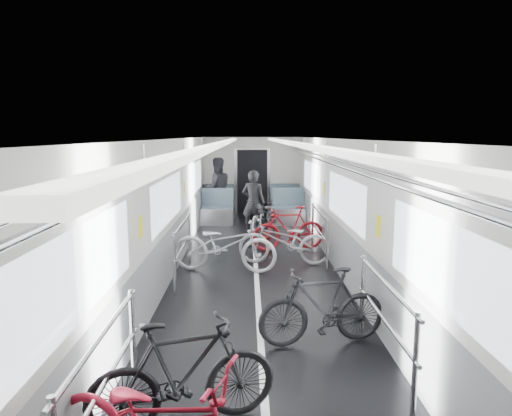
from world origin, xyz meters
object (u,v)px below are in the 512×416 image
at_px(bike_right_far, 289,229).
at_px(person_standing, 253,203).
at_px(bike_right_near, 322,306).
at_px(bike_aisle, 265,217).
at_px(person_seated, 217,189).
at_px(bike_left_far, 225,245).
at_px(bike_left_mid, 183,374).
at_px(bike_right_mid, 284,241).

height_order(bike_right_far, person_standing, person_standing).
bearing_deg(person_standing, bike_right_near, 116.55).
height_order(bike_aisle, person_seated, person_seated).
relative_size(bike_right_near, person_seated, 0.85).
bearing_deg(bike_left_far, bike_right_near, -146.97).
bearing_deg(person_standing, bike_left_mid, 104.36).
bearing_deg(person_seated, bike_left_mid, 74.78).
distance_m(bike_left_far, bike_aisle, 3.09).
bearing_deg(bike_left_far, person_standing, -1.26).
xyz_separation_m(bike_left_mid, person_seated, (-0.35, 9.74, 0.43)).
relative_size(bike_right_mid, person_seated, 0.97).
height_order(bike_left_far, bike_right_mid, bike_left_far).
bearing_deg(bike_left_far, bike_aisle, -6.94).
bearing_deg(bike_aisle, bike_left_far, -86.62).
distance_m(bike_left_mid, bike_right_near, 2.10).
bearing_deg(person_standing, person_seated, -44.93).
bearing_deg(bike_left_mid, bike_right_mid, -31.20).
bearing_deg(bike_right_far, person_seated, -166.35).
distance_m(bike_right_near, person_standing, 6.07).
bearing_deg(bike_aisle, bike_right_near, -66.24).
height_order(bike_aisle, person_standing, person_standing).
relative_size(bike_left_far, bike_right_near, 1.23).
relative_size(bike_left_far, bike_aisle, 1.05).
bearing_deg(person_seated, bike_right_mid, 91.12).
relative_size(bike_left_mid, bike_left_far, 0.85).
height_order(bike_left_far, person_seated, person_seated).
height_order(bike_left_mid, bike_aisle, bike_left_mid).
bearing_deg(person_standing, bike_right_mid, 121.55).
bearing_deg(bike_right_mid, bike_left_far, -60.45).
distance_m(person_standing, person_seated, 2.42).
bearing_deg(person_standing, bike_aisle, -179.26).
distance_m(bike_left_mid, bike_left_far, 4.49).
bearing_deg(bike_right_far, bike_aisle, -174.75).
xyz_separation_m(bike_left_far, bike_right_far, (1.30, 1.52, -0.02)).
distance_m(bike_right_far, bike_aisle, 1.52).
height_order(bike_left_mid, bike_right_mid, bike_left_mid).
height_order(bike_left_far, person_standing, person_standing).
bearing_deg(bike_right_far, bike_right_near, -11.89).
bearing_deg(bike_right_mid, bike_right_far, 177.66).
bearing_deg(bike_left_mid, bike_left_far, -18.65).
relative_size(bike_left_mid, bike_right_near, 1.04).
relative_size(bike_right_near, bike_right_far, 0.97).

